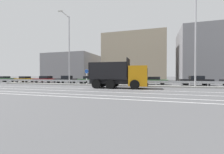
% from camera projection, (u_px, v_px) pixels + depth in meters
% --- Properties ---
extents(ground_plane, '(320.00, 320.00, 0.00)m').
position_uv_depth(ground_plane, '(97.00, 87.00, 19.61)').
color(ground_plane, '#565659').
extents(lane_strip_0, '(65.89, 0.16, 0.01)m').
position_uv_depth(lane_strip_0, '(114.00, 89.00, 16.03)').
color(lane_strip_0, silver).
rests_on(lane_strip_0, ground_plane).
extents(lane_strip_1, '(65.89, 0.16, 0.01)m').
position_uv_depth(lane_strip_1, '(106.00, 92.00, 13.59)').
color(lane_strip_1, silver).
rests_on(lane_strip_1, ground_plane).
extents(lane_strip_2, '(65.89, 0.16, 0.01)m').
position_uv_depth(lane_strip_2, '(96.00, 95.00, 11.44)').
color(lane_strip_2, silver).
rests_on(lane_strip_2, ground_plane).
extents(lane_strip_3, '(65.89, 0.16, 0.01)m').
position_uv_depth(lane_strip_3, '(89.00, 98.00, 10.19)').
color(lane_strip_3, silver).
rests_on(lane_strip_3, ground_plane).
extents(median_island, '(36.24, 1.10, 0.18)m').
position_uv_depth(median_island, '(103.00, 85.00, 21.77)').
color(median_island, gray).
rests_on(median_island, ground_plane).
extents(median_guardrail, '(65.89, 0.09, 0.78)m').
position_uv_depth(median_guardrail, '(106.00, 81.00, 22.90)').
color(median_guardrail, '#9EA0A5').
rests_on(median_guardrail, ground_plane).
extents(dump_truck, '(6.96, 2.97, 3.48)m').
position_uv_depth(dump_truck, '(126.00, 77.00, 17.52)').
color(dump_truck, orange).
rests_on(dump_truck, ground_plane).
extents(median_road_sign, '(0.67, 0.16, 2.45)m').
position_uv_depth(median_road_sign, '(87.00, 77.00, 22.54)').
color(median_road_sign, white).
rests_on(median_road_sign, ground_plane).
extents(street_lamp_1, '(0.72, 2.72, 10.67)m').
position_uv_depth(street_lamp_1, '(69.00, 47.00, 23.09)').
color(street_lamp_1, '#ADADB2').
rests_on(street_lamp_1, ground_plane).
extents(street_lamp_2, '(0.70, 1.91, 10.73)m').
position_uv_depth(street_lamp_2, '(196.00, 39.00, 17.94)').
color(street_lamp_2, '#ADADB2').
rests_on(street_lamp_2, ground_plane).
extents(parked_car_0, '(4.42, 2.14, 1.29)m').
position_uv_depth(parked_car_0, '(4.00, 79.00, 34.16)').
color(parked_car_0, '#335B33').
rests_on(parked_car_0, ground_plane).
extents(parked_car_1, '(4.10, 1.78, 1.29)m').
position_uv_depth(parked_car_1, '(25.00, 79.00, 31.91)').
color(parked_car_1, '#B27A14').
rests_on(parked_car_1, ground_plane).
extents(parked_car_2, '(4.61, 2.25, 1.37)m').
position_uv_depth(parked_car_2, '(45.00, 79.00, 30.48)').
color(parked_car_2, maroon).
rests_on(parked_car_2, ground_plane).
extents(parked_car_3, '(4.08, 2.12, 1.44)m').
position_uv_depth(parked_car_3, '(66.00, 79.00, 29.38)').
color(parked_car_3, black).
rests_on(parked_car_3, ground_plane).
extents(parked_car_4, '(4.37, 1.90, 1.35)m').
position_uv_depth(parked_car_4, '(90.00, 80.00, 27.34)').
color(parked_car_4, '#335B33').
rests_on(parked_car_4, ground_plane).
extents(parked_car_5, '(4.21, 2.06, 1.54)m').
position_uv_depth(parked_car_5, '(120.00, 80.00, 25.94)').
color(parked_car_5, '#B27A14').
rests_on(parked_car_5, ground_plane).
extents(parked_car_6, '(4.83, 2.23, 1.29)m').
position_uv_depth(parked_car_6, '(153.00, 80.00, 24.52)').
color(parked_car_6, '#335B33').
rests_on(parked_car_6, ground_plane).
extents(parked_car_7, '(4.45, 1.96, 1.44)m').
position_uv_depth(parked_car_7, '(196.00, 81.00, 22.47)').
color(parked_car_7, black).
rests_on(parked_car_7, ground_plane).
extents(background_building_0, '(13.29, 13.18, 7.54)m').
position_uv_depth(background_building_0, '(74.00, 68.00, 44.97)').
color(background_building_0, gray).
rests_on(background_building_0, ground_plane).
extents(background_building_1, '(16.05, 9.59, 12.44)m').
position_uv_depth(background_building_1, '(135.00, 58.00, 40.92)').
color(background_building_1, tan).
rests_on(background_building_1, ground_plane).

